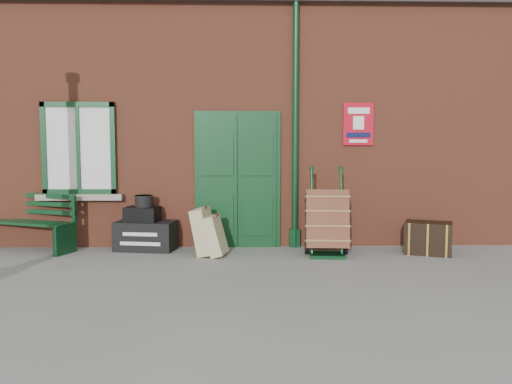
{
  "coord_description": "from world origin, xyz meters",
  "views": [
    {
      "loc": [
        -0.21,
        -6.8,
        1.65
      ],
      "look_at": [
        -0.02,
        0.6,
        1.0
      ],
      "focal_mm": 35.0,
      "sensor_mm": 36.0,
      "label": 1
    }
  ],
  "objects_px": {
    "houdini_trunk": "(146,236)",
    "porter_trolley": "(327,222)",
    "bench": "(31,221)",
    "dark_trunk": "(428,238)"
  },
  "relations": [
    {
      "from": "bench",
      "to": "houdini_trunk",
      "type": "xyz_separation_m",
      "value": [
        1.86,
        -0.05,
        -0.24
      ]
    },
    {
      "from": "porter_trolley",
      "to": "dark_trunk",
      "type": "height_order",
      "value": "porter_trolley"
    },
    {
      "from": "porter_trolley",
      "to": "dark_trunk",
      "type": "xyz_separation_m",
      "value": [
        1.6,
        0.03,
        -0.26
      ]
    },
    {
      "from": "bench",
      "to": "houdini_trunk",
      "type": "height_order",
      "value": "bench"
    },
    {
      "from": "porter_trolley",
      "to": "houdini_trunk",
      "type": "bearing_deg",
      "value": 175.95
    },
    {
      "from": "houdini_trunk",
      "to": "dark_trunk",
      "type": "bearing_deg",
      "value": 4.02
    },
    {
      "from": "houdini_trunk",
      "to": "porter_trolley",
      "type": "relative_size",
      "value": 0.71
    },
    {
      "from": "bench",
      "to": "porter_trolley",
      "type": "bearing_deg",
      "value": 15.46
    },
    {
      "from": "houdini_trunk",
      "to": "porter_trolley",
      "type": "height_order",
      "value": "porter_trolley"
    },
    {
      "from": "bench",
      "to": "houdini_trunk",
      "type": "distance_m",
      "value": 1.87
    }
  ]
}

